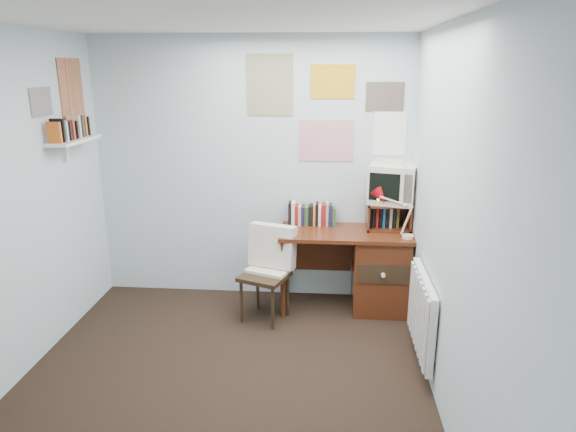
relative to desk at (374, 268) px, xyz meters
name	(u,v)px	position (x,y,z in m)	size (l,w,h in m)	color
ground	(218,397)	(-1.17, -1.48, -0.41)	(3.50, 3.50, 0.00)	black
back_wall	(252,171)	(-1.17, 0.27, 0.84)	(3.00, 0.02, 2.50)	silver
right_wall	(454,232)	(0.33, -1.48, 0.84)	(0.02, 3.50, 2.50)	silver
ceiling	(201,13)	(-1.17, -1.48, 2.09)	(3.00, 3.50, 0.02)	white
desk	(374,268)	(0.00, 0.00, 0.00)	(1.20, 0.55, 0.76)	#582714
desk_chair	(265,276)	(-0.99, -0.30, 0.01)	(0.42, 0.41, 0.83)	black
desk_lamp	(409,218)	(0.27, -0.16, 0.54)	(0.26, 0.23, 0.38)	#AE0B16
tv_riser	(388,216)	(0.12, 0.11, 0.48)	(0.40, 0.30, 0.25)	#582714
crt_tv	(393,181)	(0.15, 0.13, 0.80)	(0.41, 0.38, 0.39)	beige
book_row	(320,214)	(-0.51, 0.18, 0.46)	(0.60, 0.14, 0.22)	#582714
radiator	(422,314)	(0.29, -0.93, 0.01)	(0.09, 0.80, 0.60)	white
wall_shelf	(73,140)	(-2.57, -0.38, 1.21)	(0.20, 0.62, 0.24)	white
posters_back	(327,108)	(-0.47, 0.26, 1.44)	(1.20, 0.01, 0.90)	white
posters_left	(57,94)	(-2.67, -0.38, 1.59)	(0.01, 0.70, 0.60)	white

